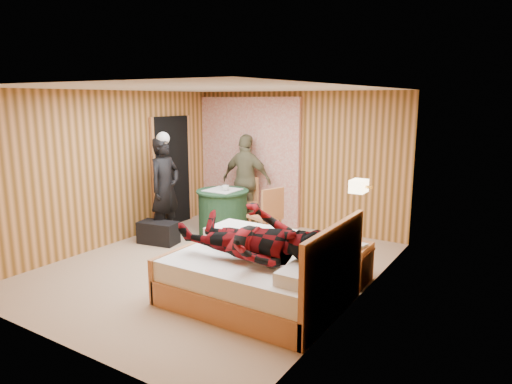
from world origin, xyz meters
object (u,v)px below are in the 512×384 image
Objects in this scene: nightstand at (354,263)px; duffel_bag at (158,233)px; wall_lamp at (359,186)px; woman_standing at (165,188)px; bed at (260,275)px; chair_near at (268,212)px; man_at_table at (247,180)px; man_on_bed at (252,226)px; round_table at (223,212)px; chair_far at (246,197)px.

nightstand is 0.83× the size of duffel_bag.
wall_lamp is 0.15× the size of woman_standing.
duffel_bag is at bearing 159.78° from bed.
wall_lamp reaches higher than bed.
bed is at bearing -114.49° from woman_standing.
chair_near reaches higher than nightstand.
wall_lamp is 0.27× the size of chair_near.
man_at_table is (0.70, 1.45, -0.01)m from woman_standing.
chair_near is at bearing 115.95° from man_on_bed.
duffel_bag is 0.37× the size of man_at_table.
nightstand is at bearing -17.31° from round_table.
chair_far is 0.96× the size of chair_near.
man_at_table is at bearing 148.97° from wall_lamp.
man_at_table is (0.61, 1.75, 0.68)m from duffel_bag.
chair_near is 0.55× the size of woman_standing.
round_table is at bearing 135.52° from bed.
man_at_table reaches higher than wall_lamp.
chair_near is (-0.98, 1.83, 0.25)m from bed.
chair_far reaches higher than duffel_bag.
man_at_table is at bearing 111.22° from chair_far.
nightstand reaches higher than duffel_bag.
man_at_table reaches higher than chair_far.
wall_lamp reaches higher than duffel_bag.
woman_standing reaches higher than round_table.
man_on_bed reaches higher than woman_standing.
wall_lamp is at bearing -18.01° from round_table.
nightstand is 0.31× the size of man_at_table.
man_at_table reaches higher than chair_near.
woman_standing is (-3.43, 0.16, 0.61)m from nightstand.
chair_far is at bearing 59.97° from duffel_bag.
wall_lamp is at bearing 58.51° from man_on_bed.
man_on_bed is (-0.73, -1.31, 0.70)m from nightstand.
round_table is at bearing 86.86° from man_at_table.
chair_near reaches higher than chair_far.
man_at_table is at bearing 90.00° from round_table.
bed is 2.06× the size of chair_near.
round_table reaches higher than nightstand.
chair_far is 1.44× the size of duffel_bag.
round_table is 0.52× the size of woman_standing.
man_on_bed is at bearing -47.30° from round_table.
duffel_bag is at bearing -177.67° from nightstand.
bed is 2.18× the size of round_table.
chair_near is at bearing 118.09° from bed.
nightstand is at bearing 130.29° from wall_lamp.
bed is at bearing -127.65° from wall_lamp.
wall_lamp is 0.28× the size of chair_far.
woman_standing is at bearing -109.12° from chair_far.
duffel_bag is 0.37× the size of woman_standing.
round_table is at bearing -83.11° from chair_far.
man_at_table is (-2.72, 1.61, 0.59)m from nightstand.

